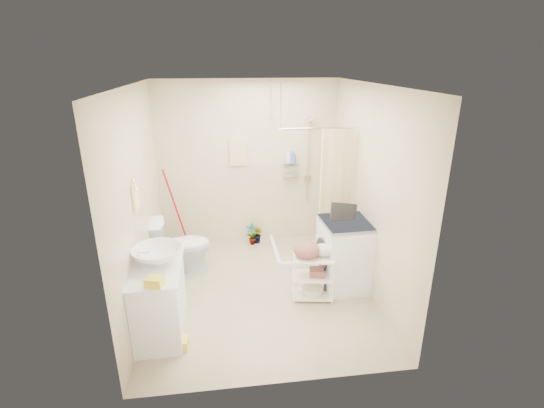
% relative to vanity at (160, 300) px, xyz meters
% --- Properties ---
extents(floor, '(3.20, 3.20, 0.00)m').
position_rel_vanity_xyz_m(floor, '(1.16, 0.68, -0.41)').
color(floor, tan).
rests_on(floor, ground).
extents(ceiling, '(2.80, 3.20, 0.04)m').
position_rel_vanity_xyz_m(ceiling, '(1.16, 0.68, 2.19)').
color(ceiling, silver).
rests_on(ceiling, ground).
extents(wall_back, '(2.80, 0.04, 2.60)m').
position_rel_vanity_xyz_m(wall_back, '(1.16, 2.28, 0.89)').
color(wall_back, beige).
rests_on(wall_back, ground).
extents(wall_front, '(2.80, 0.04, 2.60)m').
position_rel_vanity_xyz_m(wall_front, '(1.16, -0.92, 0.89)').
color(wall_front, beige).
rests_on(wall_front, ground).
extents(wall_left, '(0.04, 3.20, 2.60)m').
position_rel_vanity_xyz_m(wall_left, '(-0.24, 0.68, 0.89)').
color(wall_left, beige).
rests_on(wall_left, ground).
extents(wall_right, '(0.04, 3.20, 2.60)m').
position_rel_vanity_xyz_m(wall_right, '(2.56, 0.68, 0.89)').
color(wall_right, beige).
rests_on(wall_right, ground).
extents(vanity, '(0.53, 0.93, 0.82)m').
position_rel_vanity_xyz_m(vanity, '(0.00, 0.00, 0.00)').
color(vanity, silver).
rests_on(vanity, ground).
extents(sink, '(0.58, 0.58, 0.18)m').
position_rel_vanity_xyz_m(sink, '(0.02, 0.08, 0.50)').
color(sink, silver).
rests_on(sink, vanity).
extents(counter_basket, '(0.20, 0.17, 0.09)m').
position_rel_vanity_xyz_m(counter_basket, '(0.05, -0.38, 0.45)').
color(counter_basket, gold).
rests_on(counter_basket, vanity).
extents(floor_basket, '(0.31, 0.25, 0.16)m').
position_rel_vanity_xyz_m(floor_basket, '(0.20, -0.30, -0.33)').
color(floor_basket, yellow).
rests_on(floor_basket, ground).
extents(toilet, '(0.83, 0.50, 0.83)m').
position_rel_vanity_xyz_m(toilet, '(0.12, 1.30, 0.00)').
color(toilet, silver).
rests_on(toilet, ground).
extents(mop, '(0.16, 0.16, 1.33)m').
position_rel_vanity_xyz_m(mop, '(-0.03, 2.11, 0.26)').
color(mop, '#B8080B').
rests_on(mop, ground).
extents(potted_plant_a, '(0.20, 0.15, 0.36)m').
position_rel_vanity_xyz_m(potted_plant_a, '(1.18, 2.06, -0.23)').
color(potted_plant_a, brown).
rests_on(potted_plant_a, ground).
extents(potted_plant_b, '(0.21, 0.22, 0.31)m').
position_rel_vanity_xyz_m(potted_plant_b, '(1.28, 2.10, -0.26)').
color(potted_plant_b, brown).
rests_on(potted_plant_b, ground).
extents(hanging_towel, '(0.28, 0.03, 0.42)m').
position_rel_vanity_xyz_m(hanging_towel, '(1.01, 2.26, 1.09)').
color(hanging_towel, beige).
rests_on(hanging_towel, wall_back).
extents(towel_ring, '(0.04, 0.22, 0.34)m').
position_rel_vanity_xyz_m(towel_ring, '(-0.22, 0.48, 1.06)').
color(towel_ring, '#FDEF9B').
rests_on(towel_ring, wall_left).
extents(tp_holder, '(0.08, 0.12, 0.14)m').
position_rel_vanity_xyz_m(tp_holder, '(-0.20, 0.73, 0.31)').
color(tp_holder, silver).
rests_on(tp_holder, wall_left).
extents(shower, '(1.10, 1.10, 2.10)m').
position_rel_vanity_xyz_m(shower, '(2.01, 1.73, 0.64)').
color(shower, white).
rests_on(shower, ground).
extents(shampoo_bottle_a, '(0.11, 0.11, 0.23)m').
position_rel_vanity_xyz_m(shampoo_bottle_a, '(1.79, 2.22, 1.03)').
color(shampoo_bottle_a, silver).
rests_on(shampoo_bottle_a, shower).
extents(shampoo_bottle_b, '(0.11, 0.11, 0.18)m').
position_rel_vanity_xyz_m(shampoo_bottle_b, '(1.86, 2.21, 1.00)').
color(shampoo_bottle_b, '#375DA3').
rests_on(shampoo_bottle_b, shower).
extents(washing_machine, '(0.66, 0.68, 0.93)m').
position_rel_vanity_xyz_m(washing_machine, '(2.30, 0.66, 0.06)').
color(washing_machine, silver).
rests_on(washing_machine, ground).
extents(laundry_rack, '(0.54, 0.37, 0.70)m').
position_rel_vanity_xyz_m(laundry_rack, '(1.81, 0.43, -0.06)').
color(laundry_rack, white).
rests_on(laundry_rack, ground).
extents(ironing_board, '(0.34, 0.10, 1.19)m').
position_rel_vanity_xyz_m(ironing_board, '(2.20, 0.61, 0.19)').
color(ironing_board, black).
rests_on(ironing_board, ground).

